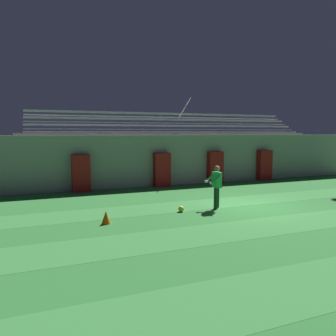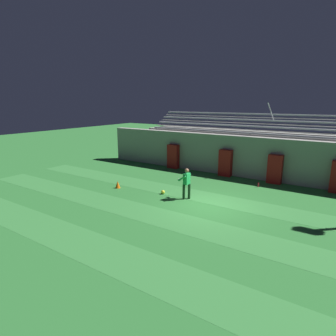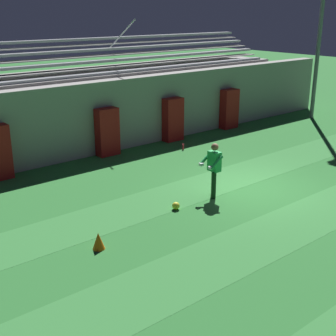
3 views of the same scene
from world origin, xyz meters
The scene contains 13 objects.
ground_plane centered at (0.00, 0.00, 0.00)m, with size 80.00×80.00×0.00m, color #2D7533.
turf_stripe_mid centered at (0.00, -2.44, 0.00)m, with size 28.00×1.78×0.01m, color #38843D.
turf_stripe_far centered at (0.00, 1.12, 0.00)m, with size 28.00×1.78×0.01m, color #38843D.
back_wall centered at (0.00, 6.50, 1.40)m, with size 24.00×0.60×2.80m, color #999691.
padding_pillar_gate_left centered at (-1.65, 5.95, 0.92)m, with size 0.88×0.44×1.84m, color maroon.
padding_pillar_gate_right centered at (1.65, 5.95, 0.92)m, with size 0.88×0.44×1.84m, color maroon.
padding_pillar_far_right centered at (5.14, 5.95, 0.92)m, with size 0.88×0.44×1.84m, color maroon.
bleacher_stand centered at (0.00, 8.49, 1.50)m, with size 18.00×3.35×5.03m.
floodlight_pole centered at (10.12, 4.73, 5.79)m, with size 0.90×0.36×9.35m.
goalkeeper centered at (-1.54, 0.31, 0.95)m, with size 0.58×0.58×1.67m.
soccer_ball centered at (-3.03, 0.29, 0.11)m, with size 0.22×0.22×0.22m, color yellow.
traffic_cone centered at (-5.94, -0.28, 0.21)m, with size 0.30×0.30×0.42m, color orange.
water_bottle centered at (1.06, 4.61, 0.12)m, with size 0.07×0.07×0.24m, color red.
Camera 3 is at (-10.99, -8.94, 5.41)m, focal length 50.00 mm.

